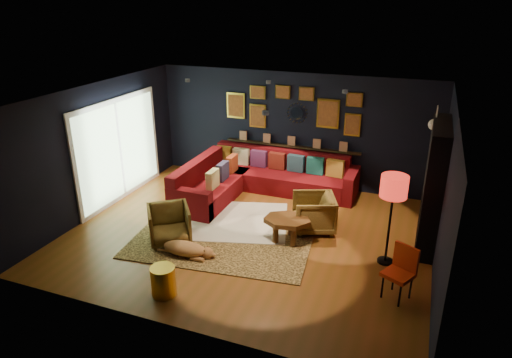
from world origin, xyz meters
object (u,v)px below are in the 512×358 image
(pouf, at_px, (214,190))
(gold_stool, at_px, (163,281))
(armchair_right, at_px, (314,211))
(orange_chair, at_px, (401,268))
(floor_lamp, at_px, (394,191))
(coffee_table, at_px, (287,223))
(sectional, at_px, (253,180))
(dog, at_px, (184,246))
(armchair_left, at_px, (169,223))

(pouf, relative_size, gold_stool, 1.16)
(armchair_right, height_order, orange_chair, orange_chair)
(orange_chair, relative_size, floor_lamp, 0.53)
(coffee_table, height_order, floor_lamp, floor_lamp)
(armchair_right, height_order, gold_stool, armchair_right)
(pouf, bearing_deg, gold_stool, -76.76)
(orange_chair, bearing_deg, coffee_table, -178.01)
(sectional, relative_size, floor_lamp, 2.18)
(floor_lamp, xyz_separation_m, dog, (-3.24, -1.02, -1.12))
(armchair_left, xyz_separation_m, gold_stool, (0.75, -1.43, -0.14))
(floor_lamp, height_order, dog, floor_lamp)
(sectional, xyz_separation_m, coffee_table, (1.36, -1.82, 0.06))
(sectional, distance_m, dog, 2.92)
(armchair_left, height_order, orange_chair, orange_chair)
(armchair_right, relative_size, dog, 0.72)
(dog, bearing_deg, armchair_right, 40.08)
(sectional, height_order, coffee_table, sectional)
(coffee_table, relative_size, orange_chair, 1.18)
(armchair_right, bearing_deg, gold_stool, -51.19)
(gold_stool, distance_m, floor_lamp, 3.81)
(pouf, height_order, dog, pouf)
(armchair_left, xyz_separation_m, armchair_right, (2.33, 1.34, 0.02))
(armchair_right, height_order, dog, armchair_right)
(armchair_right, distance_m, gold_stool, 3.19)
(armchair_left, bearing_deg, floor_lamp, -26.70)
(gold_stool, relative_size, dog, 0.43)
(pouf, distance_m, floor_lamp, 4.17)
(coffee_table, distance_m, armchair_left, 2.13)
(gold_stool, bearing_deg, orange_chair, 20.17)
(pouf, distance_m, armchair_right, 2.47)
(pouf, xyz_separation_m, gold_stool, (0.80, -3.40, 0.02))
(orange_chair, distance_m, floor_lamp, 1.24)
(armchair_right, bearing_deg, orange_chair, 25.84)
(coffee_table, xyz_separation_m, dog, (-1.49, -1.10, -0.19))
(armchair_left, bearing_deg, orange_chair, -39.86)
(armchair_left, xyz_separation_m, dog, (0.51, -0.37, -0.18))
(pouf, xyz_separation_m, floor_lamp, (3.80, -1.31, 1.10))
(armchair_right, distance_m, floor_lamp, 1.83)
(pouf, relative_size, floor_lamp, 0.35)
(coffee_table, distance_m, floor_lamp, 1.99)
(orange_chair, bearing_deg, dog, -150.53)
(coffee_table, distance_m, pouf, 2.40)
(armchair_right, relative_size, orange_chair, 0.94)
(sectional, relative_size, coffee_table, 3.51)
(armchair_right, relative_size, floor_lamp, 0.49)
(armchair_left, distance_m, gold_stool, 1.62)
(coffee_table, bearing_deg, pouf, 148.89)
(coffee_table, distance_m, orange_chair, 2.25)
(armchair_right, distance_m, dog, 2.50)
(pouf, height_order, gold_stool, gold_stool)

